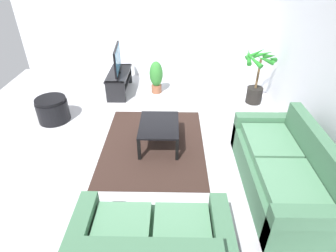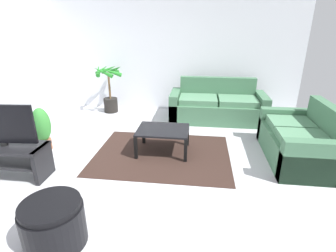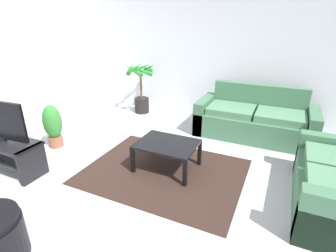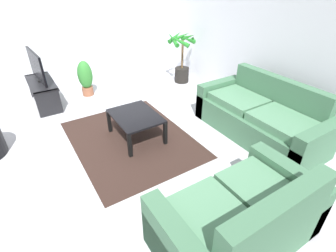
{
  "view_description": "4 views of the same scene",
  "coord_description": "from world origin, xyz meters",
  "px_view_note": "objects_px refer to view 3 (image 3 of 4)",
  "views": [
    {
      "loc": [
        3.87,
        0.79,
        2.81
      ],
      "look_at": [
        0.61,
        0.73,
        0.69
      ],
      "focal_mm": 29.25,
      "sensor_mm": 36.0,
      "label": 1
    },
    {
      "loc": [
        0.69,
        -3.32,
        2.01
      ],
      "look_at": [
        0.21,
        0.54,
        0.48
      ],
      "focal_mm": 27.77,
      "sensor_mm": 36.0,
      "label": 2
    },
    {
      "loc": [
        1.52,
        -2.4,
        2.05
      ],
      "look_at": [
        0.14,
        0.56,
        0.68
      ],
      "focal_mm": 27.83,
      "sensor_mm": 36.0,
      "label": 3
    },
    {
      "loc": [
        3.26,
        -0.82,
        2.32
      ],
      "look_at": [
        0.66,
        0.83,
        0.41
      ],
      "focal_mm": 27.25,
      "sensor_mm": 36.0,
      "label": 4
    }
  ],
  "objects_px": {
    "coffee_table": "(167,146)",
    "potted_plant_small": "(53,125)",
    "tv_stand": "(6,151)",
    "potted_palm": "(141,89)",
    "couch_main": "(254,121)"
  },
  "relations": [
    {
      "from": "coffee_table",
      "to": "couch_main",
      "type": "bearing_deg",
      "value": 60.49
    },
    {
      "from": "couch_main",
      "to": "potted_plant_small",
      "type": "distance_m",
      "value": 3.53
    },
    {
      "from": "coffee_table",
      "to": "potted_palm",
      "type": "xyz_separation_m",
      "value": [
        -1.57,
        1.97,
        0.19
      ]
    },
    {
      "from": "couch_main",
      "to": "coffee_table",
      "type": "xyz_separation_m",
      "value": [
        -0.97,
        -1.71,
        0.06
      ]
    },
    {
      "from": "potted_palm",
      "to": "potted_plant_small",
      "type": "bearing_deg",
      "value": -102.19
    },
    {
      "from": "potted_palm",
      "to": "tv_stand",
      "type": "bearing_deg",
      "value": -98.96
    },
    {
      "from": "couch_main",
      "to": "potted_palm",
      "type": "bearing_deg",
      "value": 174.21
    },
    {
      "from": "couch_main",
      "to": "tv_stand",
      "type": "relative_size",
      "value": 1.87
    },
    {
      "from": "coffee_table",
      "to": "potted_plant_small",
      "type": "relative_size",
      "value": 1.13
    },
    {
      "from": "potted_palm",
      "to": "coffee_table",
      "type": "bearing_deg",
      "value": -51.35
    },
    {
      "from": "couch_main",
      "to": "coffee_table",
      "type": "relative_size",
      "value": 2.45
    },
    {
      "from": "tv_stand",
      "to": "potted_palm",
      "type": "bearing_deg",
      "value": 81.04
    },
    {
      "from": "potted_plant_small",
      "to": "tv_stand",
      "type": "bearing_deg",
      "value": -90.64
    },
    {
      "from": "tv_stand",
      "to": "coffee_table",
      "type": "distance_m",
      "value": 2.28
    },
    {
      "from": "coffee_table",
      "to": "potted_palm",
      "type": "bearing_deg",
      "value": 128.65
    }
  ]
}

